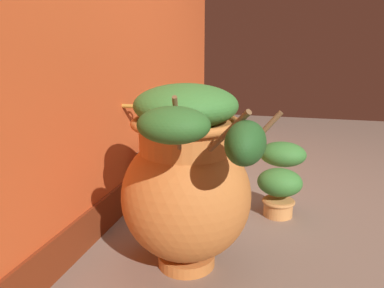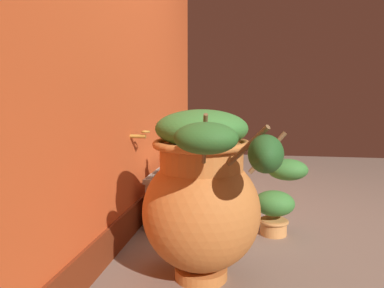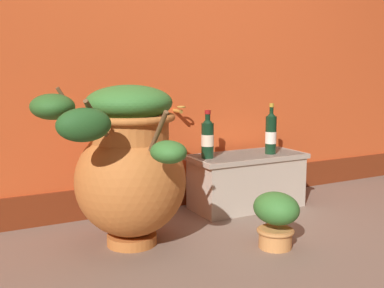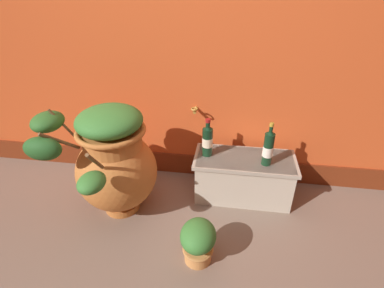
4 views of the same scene
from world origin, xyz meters
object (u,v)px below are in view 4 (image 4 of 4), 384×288
(wine_bottle_middle, at_px, (268,147))
(wine_bottle_left, at_px, (207,139))
(potted_shrub, at_px, (198,241))
(terracotta_urn, at_px, (113,161))

(wine_bottle_middle, bearing_deg, wine_bottle_left, 171.60)
(wine_bottle_left, relative_size, potted_shrub, 1.04)
(wine_bottle_left, distance_m, wine_bottle_middle, 0.44)
(potted_shrub, bearing_deg, wine_bottle_left, 91.59)
(terracotta_urn, distance_m, wine_bottle_left, 0.70)
(wine_bottle_left, height_order, wine_bottle_middle, wine_bottle_middle)
(wine_bottle_middle, height_order, potted_shrub, wine_bottle_middle)
(terracotta_urn, xyz_separation_m, potted_shrub, (0.65, -0.38, -0.27))
(terracotta_urn, relative_size, wine_bottle_middle, 2.50)
(wine_bottle_middle, bearing_deg, potted_shrub, -124.52)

